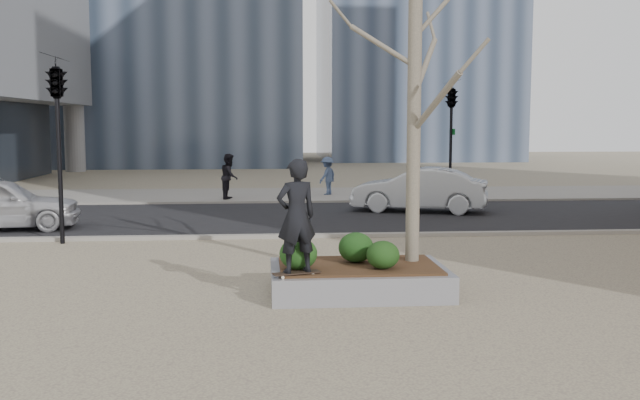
{
  "coord_description": "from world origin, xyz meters",
  "views": [
    {
      "loc": [
        -0.63,
        -11.97,
        2.9
      ],
      "look_at": [
        0.5,
        2.0,
        1.4
      ],
      "focal_mm": 40.0,
      "sensor_mm": 36.0,
      "label": 1
    }
  ],
  "objects": [
    {
      "name": "shrub_middle",
      "position": [
        0.99,
        0.22,
        0.75
      ],
      "size": [
        0.62,
        0.62,
        0.53
      ],
      "primitive_type": "ellipsoid",
      "color": "#193B12",
      "rests_on": "planter_mulch"
    },
    {
      "name": "shrub_right",
      "position": [
        1.36,
        -0.39,
        0.73
      ],
      "size": [
        0.56,
        0.56,
        0.47
      ],
      "primitive_type": "ellipsoid",
      "color": "#183812",
      "rests_on": "planter_mulch"
    },
    {
      "name": "street",
      "position": [
        0.0,
        10.0,
        0.01
      ],
      "size": [
        60.0,
        8.0,
        0.02
      ],
      "primitive_type": "cube",
      "color": "black",
      "rests_on": "ground"
    },
    {
      "name": "pedestrian_b",
      "position": [
        2.0,
        16.81,
        0.8
      ],
      "size": [
        1.06,
        1.14,
        1.54
      ],
      "primitive_type": "imported",
      "rotation": [
        0.0,
        0.0,
        4.05
      ],
      "color": "#425577",
      "rests_on": "far_sidewalk"
    },
    {
      "name": "ground",
      "position": [
        0.0,
        0.0,
        0.0
      ],
      "size": [
        120.0,
        120.0,
        0.0
      ],
      "primitive_type": "plane",
      "color": "tan",
      "rests_on": "ground"
    },
    {
      "name": "planter_mulch",
      "position": [
        1.0,
        0.0,
        0.47
      ],
      "size": [
        2.7,
        1.7,
        0.04
      ],
      "primitive_type": "cube",
      "color": "#382314",
      "rests_on": "planter"
    },
    {
      "name": "pedestrian_a",
      "position": [
        -1.89,
        15.52,
        0.89
      ],
      "size": [
        0.75,
        0.91,
        1.74
      ],
      "primitive_type": "imported",
      "rotation": [
        0.0,
        0.0,
        1.46
      ],
      "color": "black",
      "rests_on": "far_sidewalk"
    },
    {
      "name": "skateboarder",
      "position": [
        -0.1,
        -0.71,
        1.44
      ],
      "size": [
        0.78,
        0.64,
        1.83
      ],
      "primitive_type": "imported",
      "rotation": [
        0.0,
        0.0,
        3.49
      ],
      "color": "black",
      "rests_on": "skateboard"
    },
    {
      "name": "sycamore_tree",
      "position": [
        2.0,
        0.3,
        3.79
      ],
      "size": [
        2.8,
        2.8,
        6.6
      ],
      "primitive_type": null,
      "color": "gray",
      "rests_on": "planter_mulch"
    },
    {
      "name": "planter",
      "position": [
        1.0,
        0.0,
        0.23
      ],
      "size": [
        3.0,
        2.0,
        0.45
      ],
      "primitive_type": "cube",
      "color": "gray",
      "rests_on": "ground"
    },
    {
      "name": "pedestrian_c",
      "position": [
        5.2,
        14.63,
        0.83
      ],
      "size": [
        0.96,
        0.44,
        1.61
      ],
      "primitive_type": "imported",
      "rotation": [
        0.0,
        0.0,
        3.09
      ],
      "color": "black",
      "rests_on": "far_sidewalk"
    },
    {
      "name": "shrub_left",
      "position": [
        -0.05,
        -0.34,
        0.76
      ],
      "size": [
        0.63,
        0.63,
        0.54
      ],
      "primitive_type": "ellipsoid",
      "color": "#1B3E13",
      "rests_on": "planter_mulch"
    },
    {
      "name": "car_silver",
      "position": [
        4.51,
        10.99,
        0.74
      ],
      "size": [
        4.66,
        2.87,
        1.45
      ],
      "primitive_type": "imported",
      "rotation": [
        0.0,
        0.0,
        4.38
      ],
      "color": "#A4A8AD",
      "rests_on": "street"
    },
    {
      "name": "skateboard",
      "position": [
        -0.1,
        -0.71,
        0.49
      ],
      "size": [
        0.8,
        0.43,
        0.08
      ],
      "primitive_type": null,
      "rotation": [
        0.0,
        0.0,
        0.31
      ],
      "color": "black",
      "rests_on": "planter"
    },
    {
      "name": "far_sidewalk",
      "position": [
        0.0,
        17.0,
        0.01
      ],
      "size": [
        60.0,
        6.0,
        0.02
      ],
      "primitive_type": "cube",
      "color": "gray",
      "rests_on": "ground"
    },
    {
      "name": "traffic_light_near",
      "position": [
        -5.5,
        5.6,
        2.25
      ],
      "size": [
        0.6,
        2.48,
        4.5
      ],
      "primitive_type": null,
      "color": "black",
      "rests_on": "ground"
    },
    {
      "name": "traffic_light_far",
      "position": [
        6.5,
        14.6,
        2.25
      ],
      "size": [
        0.6,
        2.48,
        4.5
      ],
      "primitive_type": null,
      "color": "black",
      "rests_on": "ground"
    }
  ]
}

